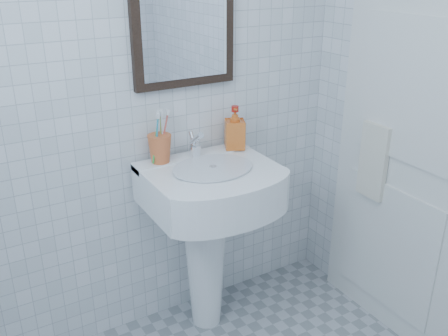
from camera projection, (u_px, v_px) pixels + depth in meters
wall_back at (130, 90)px, 2.22m from camera, size 2.20×0.02×2.50m
washbasin at (207, 220)px, 2.42m from camera, size 0.60×0.44×0.92m
faucet at (195, 146)px, 2.37m from camera, size 0.06×0.12×0.14m
toothbrush_cup at (160, 149)px, 2.30m from camera, size 0.14×0.14×0.13m
soap_dispenser at (235, 128)px, 2.46m from camera, size 0.13×0.13×0.21m
wall_mirror at (184, 17)px, 2.21m from camera, size 0.50×0.04×0.62m
bathroom_door at (406, 144)px, 2.31m from camera, size 0.04×0.80×2.00m
towel_ring at (381, 126)px, 2.39m from camera, size 0.01×0.18×0.18m
hand_towel at (373, 161)px, 2.45m from camera, size 0.03×0.16×0.38m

